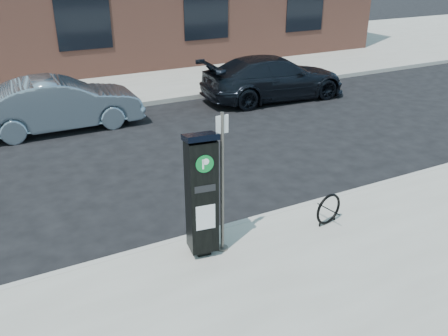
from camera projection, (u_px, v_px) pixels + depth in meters
ground at (247, 226)px, 8.61m from camera, size 120.00×120.00×0.00m
sidewalk_far at (79, 70)px, 19.87m from camera, size 60.00×12.00×0.15m
curb_near at (248, 223)px, 8.56m from camera, size 60.00×0.12×0.16m
curb_far at (120, 107)px, 15.05m from camera, size 60.00×0.12×0.16m
parking_kiosk at (202, 194)px, 7.17m from camera, size 0.53×0.48×2.06m
sign_pole at (222, 185)px, 7.23m from camera, size 0.20×0.19×2.31m
bike_rack at (328, 209)px, 8.31m from camera, size 0.58×0.14×0.58m
car_silver at (60, 104)px, 13.12m from camera, size 4.43×1.60×1.45m
car_dark at (274, 78)px, 15.91m from camera, size 5.10×2.32×1.45m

